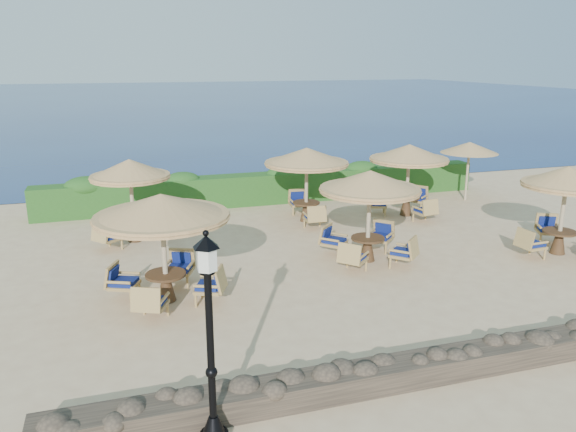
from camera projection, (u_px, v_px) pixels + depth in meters
The scene contains 12 objects.
ground at pixel (338, 261), 16.18m from camera, with size 120.00×120.00×0.00m, color #D6B587.
sea at pixel (153, 99), 80.50m from camera, with size 160.00×160.00×0.00m, color #0C1E51.
hedge at pixel (270, 188), 22.63m from camera, with size 18.00×0.90×1.20m, color #1B4716.
stone_wall at pixel (464, 361), 10.42m from camera, with size 15.00×0.65×0.44m, color #4E4031.
lamp_post at pixel (211, 351), 8.13m from camera, with size 0.44×0.44×3.31m.
extra_parasol at pixel (470, 148), 22.61m from camera, with size 2.30×2.30×2.41m.
cafe_set_0 at pixel (162, 225), 13.02m from camera, with size 3.18×3.18×2.65m.
cafe_set_1 at pixel (369, 199), 15.73m from camera, with size 2.86×2.86×2.65m.
cafe_set_2 at pixel (565, 194), 16.33m from camera, with size 2.69×2.77×2.65m.
cafe_set_3 at pixel (131, 182), 17.45m from camera, with size 2.58×2.48×2.65m.
cafe_set_4 at pixel (307, 165), 19.62m from camera, with size 2.98×2.98×2.65m.
cafe_set_5 at pixel (409, 164), 20.42m from camera, with size 2.88×2.88×2.65m.
Camera 1 is at (-5.90, -14.10, 5.64)m, focal length 35.00 mm.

